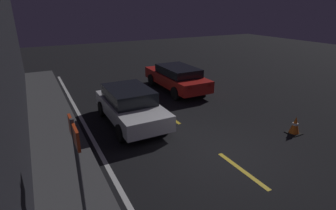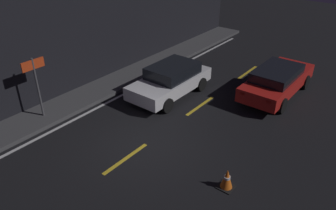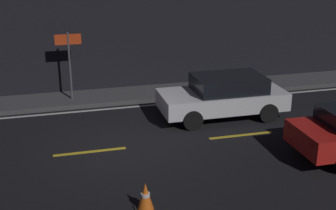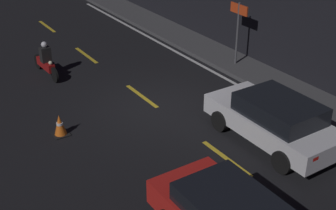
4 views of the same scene
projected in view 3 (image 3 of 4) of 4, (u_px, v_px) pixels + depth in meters
ground_plane at (126, 148)px, 13.16m from camera, size 56.00×56.00×0.00m
raised_curb at (105, 97)px, 17.16m from camera, size 28.00×1.68×0.15m
lane_dash_c at (90, 152)px, 12.92m from camera, size 2.00×0.14×0.01m
lane_dash_d at (241, 135)px, 14.01m from camera, size 2.00×0.14×0.01m
lane_solid_kerb at (109, 109)px, 16.19m from camera, size 25.20×0.14×0.01m
sedan_white at (224, 95)px, 15.26m from camera, size 4.09×1.90×1.39m
traffic_cone_near at (145, 197)px, 10.04m from camera, size 0.46×0.46×0.66m
shop_sign at (69, 53)px, 16.21m from camera, size 0.90×0.08×2.40m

